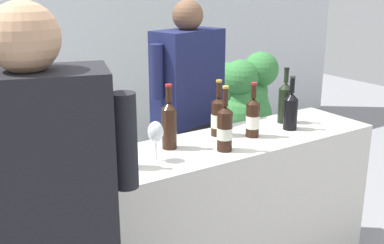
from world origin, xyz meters
The scene contains 14 objects.
wall_back centered at (0.00, 2.60, 1.40)m, with size 8.00×0.10×2.80m, color silver.
counter centered at (0.00, 0.00, 0.46)m, with size 2.53×0.50×0.92m, color beige.
wine_bottle_0 centered at (-0.29, -0.04, 1.05)m, with size 0.07×0.07×0.33m.
wine_bottle_1 centered at (0.51, -0.01, 1.03)m, with size 0.08×0.08×0.31m.
wine_bottle_2 centered at (-0.51, -0.06, 1.04)m, with size 0.08×0.08×0.34m.
wine_bottle_3 centered at (0.01, 0.08, 1.06)m, with size 0.08×0.08×0.35m.
wine_bottle_4 centered at (0.85, 0.09, 1.05)m, with size 0.08×0.08×0.35m.
wine_bottle_5 centered at (-0.74, -0.05, 1.05)m, with size 0.07×0.07×0.34m.
wine_bottle_6 centered at (0.24, -0.11, 1.04)m, with size 0.08×0.08×0.34m.
wine_bottle_7 centered at (0.78, -0.03, 1.04)m, with size 0.08×0.08×0.32m.
wine_bottle_8 centered at (0.36, 0.11, 1.03)m, with size 0.08×0.08×0.32m.
wine_glass centered at (-0.13, -0.04, 1.06)m, with size 0.08×0.08×0.20m.
person_server centered at (0.44, 0.56, 0.81)m, with size 0.60×0.34×1.66m.
potted_shrub centered at (1.41, 1.17, 0.75)m, with size 0.53×0.61×1.19m.
Camera 1 is at (-1.17, -1.95, 1.78)m, focal length 43.97 mm.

